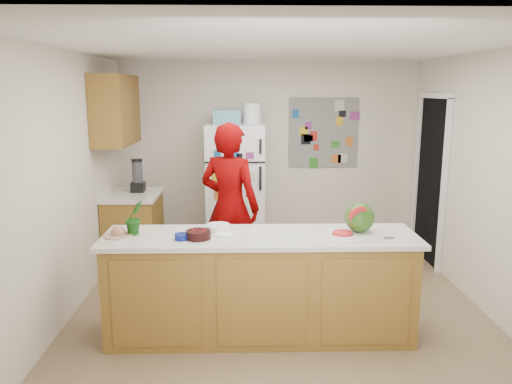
{
  "coord_description": "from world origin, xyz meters",
  "views": [
    {
      "loc": [
        -0.33,
        -4.58,
        2.14
      ],
      "look_at": [
        -0.22,
        0.2,
        1.15
      ],
      "focal_mm": 35.0,
      "sensor_mm": 36.0,
      "label": 1
    }
  ],
  "objects_px": {
    "refrigerator": "(236,189)",
    "watermelon": "(360,217)",
    "cherry_bowl": "(198,235)",
    "person": "(230,208)"
  },
  "relations": [
    {
      "from": "refrigerator",
      "to": "watermelon",
      "type": "xyz_separation_m",
      "value": [
        1.1,
        -2.34,
        0.21
      ]
    },
    {
      "from": "cherry_bowl",
      "to": "refrigerator",
      "type": "bearing_deg",
      "value": 83.86
    },
    {
      "from": "person",
      "to": "watermelon",
      "type": "height_order",
      "value": "person"
    },
    {
      "from": "refrigerator",
      "to": "watermelon",
      "type": "bearing_deg",
      "value": -64.77
    },
    {
      "from": "refrigerator",
      "to": "watermelon",
      "type": "distance_m",
      "value": 2.6
    },
    {
      "from": "watermelon",
      "to": "cherry_bowl",
      "type": "relative_size",
      "value": 1.23
    },
    {
      "from": "watermelon",
      "to": "cherry_bowl",
      "type": "distance_m",
      "value": 1.38
    },
    {
      "from": "person",
      "to": "cherry_bowl",
      "type": "relative_size",
      "value": 8.78
    },
    {
      "from": "watermelon",
      "to": "cherry_bowl",
      "type": "height_order",
      "value": "watermelon"
    },
    {
      "from": "refrigerator",
      "to": "watermelon",
      "type": "height_order",
      "value": "refrigerator"
    }
  ]
}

